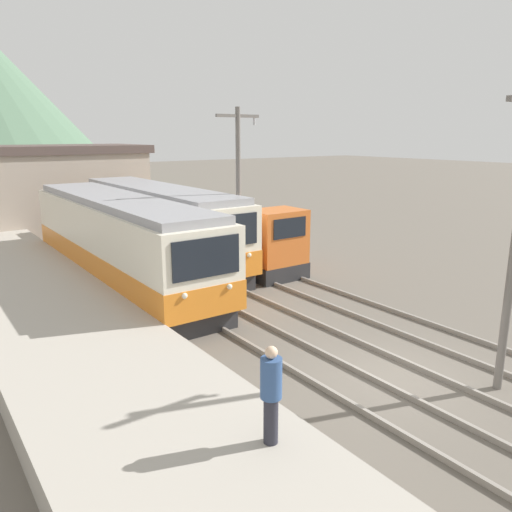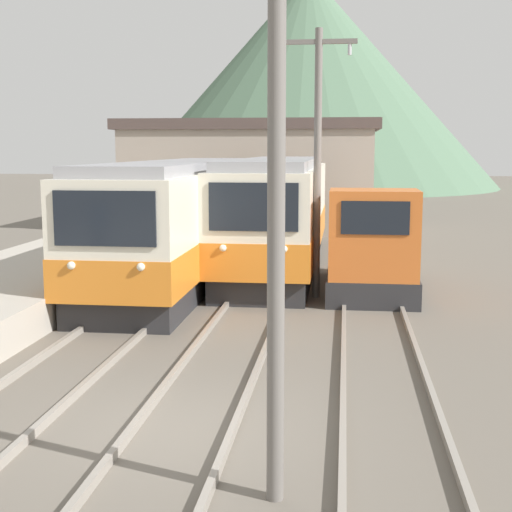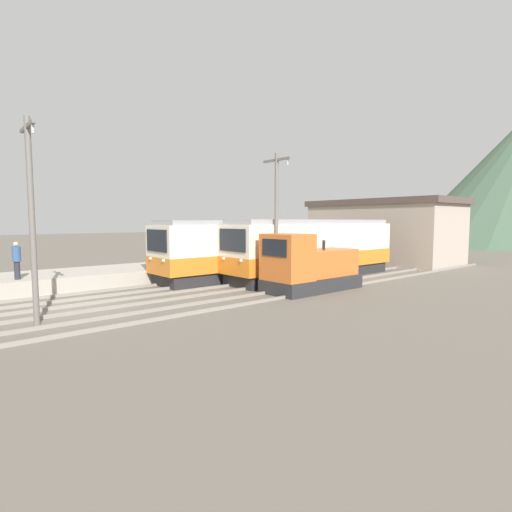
% 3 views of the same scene
% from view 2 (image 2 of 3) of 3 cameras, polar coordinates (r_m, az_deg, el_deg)
% --- Properties ---
extents(ground_plane, '(200.00, 200.00, 0.00)m').
position_cam_2_polar(ground_plane, '(10.73, -6.80, -13.65)').
color(ground_plane, '#665E54').
extents(track_left, '(1.54, 60.00, 0.14)m').
position_cam_2_polar(track_left, '(11.58, -19.69, -12.04)').
color(track_left, gray).
rests_on(track_left, ground).
extents(track_center, '(1.54, 60.00, 0.14)m').
position_cam_2_polar(track_center, '(10.66, -5.74, -13.38)').
color(track_center, gray).
rests_on(track_center, ground).
extents(track_right, '(1.54, 60.00, 0.14)m').
position_cam_2_polar(track_right, '(10.45, 11.03, -13.97)').
color(track_right, gray).
rests_on(track_right, ground).
extents(commuter_train_left, '(2.84, 14.36, 3.67)m').
position_cam_2_polar(commuter_train_left, '(22.34, -5.99, 2.52)').
color(commuter_train_left, '#28282B').
rests_on(commuter_train_left, ground).
extents(commuter_train_center, '(2.84, 13.09, 3.72)m').
position_cam_2_polar(commuter_train_center, '(24.18, 1.75, 3.07)').
color(commuter_train_center, '#28282B').
rests_on(commuter_train_center, ground).
extents(shunting_locomotive, '(2.40, 5.52, 3.00)m').
position_cam_2_polar(shunting_locomotive, '(20.39, 9.16, 0.47)').
color(shunting_locomotive, '#28282B').
rests_on(shunting_locomotive, ground).
extents(catenary_mast_near, '(2.00, 0.20, 7.16)m').
position_cam_2_polar(catenary_mast_near, '(7.81, 1.70, 7.49)').
color(catenary_mast_near, slate).
rests_on(catenary_mast_near, ground).
extents(catenary_mast_mid, '(2.00, 0.20, 7.16)m').
position_cam_2_polar(catenary_mast_mid, '(19.29, 4.97, 8.12)').
color(catenary_mast_mid, slate).
rests_on(catenary_mast_mid, ground).
extents(station_building, '(12.60, 6.30, 5.43)m').
position_cam_2_polar(station_building, '(35.96, -0.43, 6.51)').
color(station_building, '#AD9E8E').
rests_on(station_building, ground).
extents(mountain_backdrop, '(39.86, 39.86, 22.21)m').
position_cam_2_polar(mountain_backdrop, '(77.94, 4.18, 13.77)').
color(mountain_backdrop, '#517056').
rests_on(mountain_backdrop, ground).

